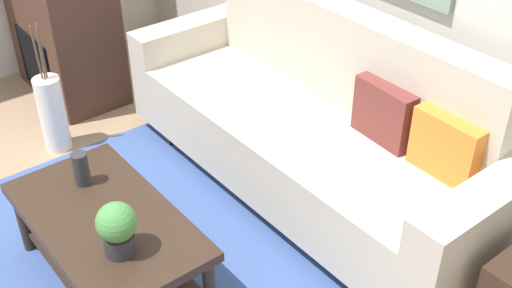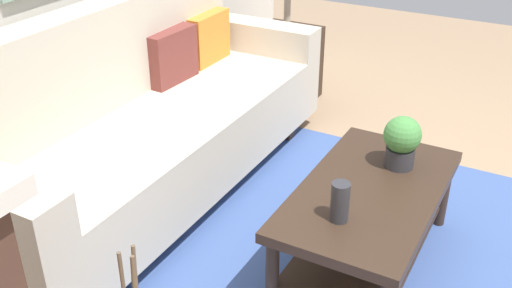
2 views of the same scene
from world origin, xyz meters
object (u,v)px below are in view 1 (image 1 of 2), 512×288
(throw_pillow_orange, at_px, (447,146))
(coffee_table, at_px, (108,234))
(fireplace, at_px, (62,18))
(tabletop_vase, at_px, (81,169))
(floor_vase, at_px, (53,114))
(couch, at_px, (313,128))
(potted_plant_tabletop, at_px, (117,228))
(throw_pillow_maroon, at_px, (385,112))

(throw_pillow_orange, bearing_deg, coffee_table, -120.69)
(throw_pillow_orange, relative_size, fireplace, 0.31)
(tabletop_vase, height_order, floor_vase, tabletop_vase)
(couch, xyz_separation_m, throw_pillow_orange, (0.79, 0.12, 0.25))
(throw_pillow_orange, relative_size, floor_vase, 0.70)
(fireplace, bearing_deg, tabletop_vase, -21.74)
(fireplace, height_order, floor_vase, fireplace)
(couch, bearing_deg, tabletop_vase, -105.54)
(floor_vase, bearing_deg, potted_plant_tabletop, -12.06)
(throw_pillow_orange, distance_m, tabletop_vase, 1.80)
(coffee_table, xyz_separation_m, potted_plant_tabletop, (0.26, -0.05, 0.26))
(throw_pillow_maroon, xyz_separation_m, floor_vase, (-1.76, -1.14, -0.42))
(throw_pillow_maroon, distance_m, throw_pillow_orange, 0.40)
(potted_plant_tabletop, bearing_deg, fireplace, 161.24)
(tabletop_vase, xyz_separation_m, floor_vase, (-1.01, 0.24, -0.26))
(couch, relative_size, throw_pillow_maroon, 6.89)
(tabletop_vase, distance_m, potted_plant_tabletop, 0.57)
(potted_plant_tabletop, xyz_separation_m, floor_vase, (-1.57, 0.34, -0.31))
(throw_pillow_orange, height_order, coffee_table, throw_pillow_orange)
(couch, distance_m, potted_plant_tabletop, 1.37)
(potted_plant_tabletop, bearing_deg, coffee_table, 168.49)
(throw_pillow_maroon, height_order, tabletop_vase, throw_pillow_maroon)
(potted_plant_tabletop, height_order, floor_vase, potted_plant_tabletop)
(couch, xyz_separation_m, throw_pillow_maroon, (0.40, 0.12, 0.25))
(throw_pillow_maroon, bearing_deg, throw_pillow_orange, 0.00)
(throw_pillow_orange, distance_m, coffee_table, 1.69)
(coffee_table, height_order, fireplace, fireplace)
(throw_pillow_orange, bearing_deg, tabletop_vase, -129.54)
(couch, distance_m, throw_pillow_maroon, 0.48)
(tabletop_vase, xyz_separation_m, fireplace, (-1.66, 0.66, 0.07))
(floor_vase, bearing_deg, tabletop_vase, -13.57)
(couch, distance_m, fireplace, 2.10)
(couch, height_order, fireplace, fireplace)
(throw_pillow_maroon, distance_m, fireplace, 2.51)
(coffee_table, distance_m, floor_vase, 1.34)
(throw_pillow_maroon, distance_m, coffee_table, 1.53)
(couch, height_order, tabletop_vase, couch)
(couch, bearing_deg, coffee_table, -92.28)
(throw_pillow_orange, bearing_deg, fireplace, -165.60)
(coffee_table, bearing_deg, fireplace, 160.32)
(coffee_table, distance_m, tabletop_vase, 0.36)
(coffee_table, distance_m, potted_plant_tabletop, 0.37)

